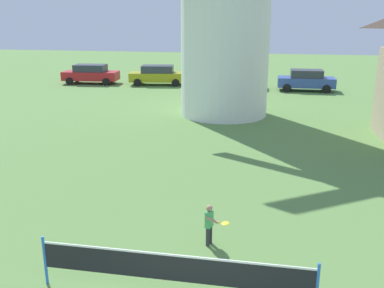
{
  "coord_description": "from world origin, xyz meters",
  "views": [
    {
      "loc": [
        1.42,
        -5.54,
        5.45
      ],
      "look_at": [
        -0.31,
        3.7,
        2.64
      ],
      "focal_mm": 40.57,
      "sensor_mm": 36.0,
      "label": 1
    }
  ],
  "objects_px": {
    "player_far": "(210,223)",
    "parked_car_mustard": "(158,75)",
    "tennis_net": "(173,268)",
    "parked_car_red": "(91,74)",
    "parked_car_cream": "(234,78)",
    "parked_car_blue": "(306,80)"
  },
  "relations": [
    {
      "from": "tennis_net",
      "to": "parked_car_red",
      "type": "bearing_deg",
      "value": 116.3
    },
    {
      "from": "tennis_net",
      "to": "player_far",
      "type": "xyz_separation_m",
      "value": [
        0.41,
        2.22,
        -0.09
      ]
    },
    {
      "from": "parked_car_red",
      "to": "tennis_net",
      "type": "bearing_deg",
      "value": -63.7
    },
    {
      "from": "parked_car_red",
      "to": "parked_car_cream",
      "type": "height_order",
      "value": "same"
    },
    {
      "from": "player_far",
      "to": "parked_car_mustard",
      "type": "distance_m",
      "value": 25.73
    },
    {
      "from": "player_far",
      "to": "parked_car_cream",
      "type": "distance_m",
      "value": 24.1
    },
    {
      "from": "player_far",
      "to": "parked_car_blue",
      "type": "xyz_separation_m",
      "value": [
        3.74,
        23.74,
        0.21
      ]
    },
    {
      "from": "parked_car_cream",
      "to": "tennis_net",
      "type": "bearing_deg",
      "value": -87.23
    },
    {
      "from": "player_far",
      "to": "parked_car_mustard",
      "type": "height_order",
      "value": "parked_car_mustard"
    },
    {
      "from": "parked_car_red",
      "to": "parked_car_cream",
      "type": "xyz_separation_m",
      "value": [
        11.76,
        -0.11,
        -0.0
      ]
    },
    {
      "from": "tennis_net",
      "to": "parked_car_red",
      "type": "relative_size",
      "value": 1.2
    },
    {
      "from": "parked_car_mustard",
      "to": "parked_car_blue",
      "type": "distance_m",
      "value": 11.63
    },
    {
      "from": "player_far",
      "to": "parked_car_blue",
      "type": "height_order",
      "value": "parked_car_blue"
    },
    {
      "from": "parked_car_cream",
      "to": "parked_car_red",
      "type": "bearing_deg",
      "value": 179.48
    },
    {
      "from": "tennis_net",
      "to": "parked_car_cream",
      "type": "bearing_deg",
      "value": 92.77
    },
    {
      "from": "tennis_net",
      "to": "player_far",
      "type": "bearing_deg",
      "value": 79.57
    },
    {
      "from": "parked_car_red",
      "to": "parked_car_blue",
      "type": "xyz_separation_m",
      "value": [
        17.18,
        -0.4,
        -0.0
      ]
    },
    {
      "from": "parked_car_cream",
      "to": "parked_car_mustard",
      "type": "bearing_deg",
      "value": 175.72
    },
    {
      "from": "parked_car_mustard",
      "to": "parked_car_red",
      "type": "bearing_deg",
      "value": -176.35
    },
    {
      "from": "parked_car_red",
      "to": "parked_car_blue",
      "type": "height_order",
      "value": "same"
    },
    {
      "from": "parked_car_mustard",
      "to": "parked_car_blue",
      "type": "xyz_separation_m",
      "value": [
        11.61,
        -0.76,
        -0.0
      ]
    },
    {
      "from": "parked_car_cream",
      "to": "parked_car_blue",
      "type": "distance_m",
      "value": 5.43
    }
  ]
}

